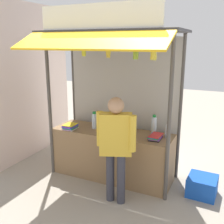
{
  "coord_description": "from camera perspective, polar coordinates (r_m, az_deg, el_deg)",
  "views": [
    {
      "loc": [
        1.87,
        -3.97,
        2.36
      ],
      "look_at": [
        0.0,
        0.0,
        1.2
      ],
      "focal_mm": 42.65,
      "sensor_mm": 36.0,
      "label": 1
    }
  ],
  "objects": [
    {
      "name": "ground_plane",
      "position": [
        4.98,
        0.0,
        -13.53
      ],
      "size": [
        20.0,
        20.0,
        0.0
      ],
      "primitive_type": "plane",
      "color": "#9E9384"
    },
    {
      "name": "stall_counter",
      "position": [
        4.79,
        0.0,
        -9.02
      ],
      "size": [
        2.12,
        0.65,
        0.85
      ],
      "primitive_type": "cube",
      "color": "olive",
      "rests_on": "ground"
    },
    {
      "name": "stall_structure",
      "position": [
        4.54,
        0.68,
        6.89
      ],
      "size": [
        2.32,
        1.52,
        2.89
      ],
      "color": "#4C4742",
      "rests_on": "ground"
    },
    {
      "name": "water_bottle_front_left",
      "position": [
        4.58,
        8.99,
        -2.66
      ],
      "size": [
        0.09,
        0.09,
        0.32
      ],
      "color": "silver",
      "rests_on": "stall_counter"
    },
    {
      "name": "water_bottle_right",
      "position": [
        4.77,
        -3.82,
        -1.84
      ],
      "size": [
        0.09,
        0.09,
        0.31
      ],
      "color": "silver",
      "rests_on": "stall_counter"
    },
    {
      "name": "water_bottle_center",
      "position": [
        4.39,
        11.79,
        -4.08
      ],
      "size": [
        0.07,
        0.07,
        0.24
      ],
      "color": "silver",
      "rests_on": "stall_counter"
    },
    {
      "name": "water_bottle_front_right",
      "position": [
        4.88,
        -3.92,
        -1.72
      ],
      "size": [
        0.07,
        0.07,
        0.26
      ],
      "color": "silver",
      "rests_on": "stall_counter"
    },
    {
      "name": "magazine_stack_far_left",
      "position": [
        4.52,
        2.55,
        -4.31
      ],
      "size": [
        0.2,
        0.32,
        0.06
      ],
      "color": "yellow",
      "rests_on": "stall_counter"
    },
    {
      "name": "magazine_stack_far_right",
      "position": [
        4.81,
        -8.94,
        -3.11
      ],
      "size": [
        0.22,
        0.26,
        0.09
      ],
      "color": "white",
      "rests_on": "stall_counter"
    },
    {
      "name": "magazine_stack_rear_center",
      "position": [
        4.33,
        9.32,
        -5.29
      ],
      "size": [
        0.19,
        0.3,
        0.07
      ],
      "color": "black",
      "rests_on": "stall_counter"
    },
    {
      "name": "banana_bunch_rightmost",
      "position": [
        3.7,
        8.89,
        12.07
      ],
      "size": [
        0.1,
        0.11,
        0.29
      ],
      "color": "#332D23"
    },
    {
      "name": "banana_bunch_leftmost",
      "position": [
        4.14,
        -6.06,
        12.71
      ],
      "size": [
        0.08,
        0.08,
        0.26
      ],
      "color": "#332D23"
    },
    {
      "name": "banana_bunch_inner_left",
      "position": [
        3.94,
        -0.79,
        12.49
      ],
      "size": [
        0.09,
        0.09,
        0.27
      ],
      "color": "#332D23"
    },
    {
      "name": "banana_bunch_inner_right",
      "position": [
        3.78,
        5.1,
        12.08
      ],
      "size": [
        0.1,
        0.1,
        0.29
      ],
      "color": "#332D23"
    },
    {
      "name": "vendor_person",
      "position": [
        3.86,
        0.81,
        -6.25
      ],
      "size": [
        0.61,
        0.35,
        1.62
      ],
      "rotation": [
        0.0,
        0.0,
        0.37
      ],
      "color": "#383842",
      "rests_on": "ground"
    },
    {
      "name": "plastic_crate",
      "position": [
        4.6,
        18.75,
        -14.76
      ],
      "size": [
        0.46,
        0.46,
        0.31
      ],
      "primitive_type": "cube",
      "rotation": [
        0.0,
        0.0,
        -0.04
      ],
      "color": "#194CB2",
      "rests_on": "ground"
    },
    {
      "name": "neighbour_wall",
      "position": [
        5.85,
        -17.29,
        6.24
      ],
      "size": [
        0.2,
        2.4,
        3.12
      ],
      "primitive_type": "cube",
      "color": "beige",
      "rests_on": "ground"
    }
  ]
}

